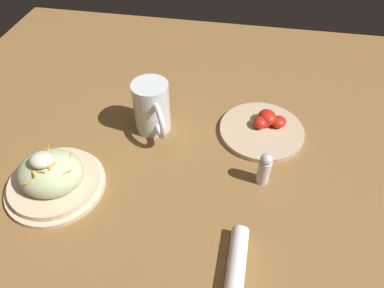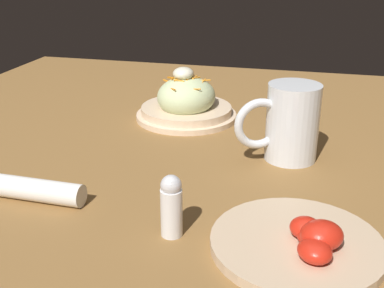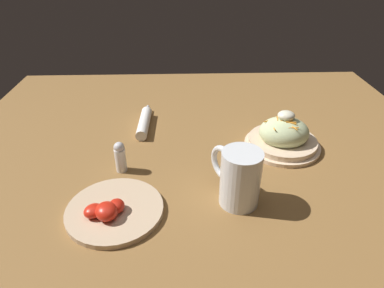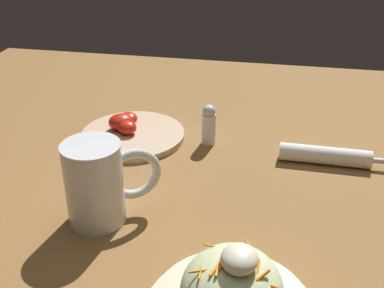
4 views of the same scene
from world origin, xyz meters
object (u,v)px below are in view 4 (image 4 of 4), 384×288
object	(u,v)px
beer_mug	(97,187)
napkin_roll	(326,155)
tomato_plate	(131,132)
salt_shaker	(209,124)

from	to	relation	value
beer_mug	napkin_roll	bearing A→B (deg)	124.21
beer_mug	tomato_plate	distance (m)	0.28
beer_mug	tomato_plate	xyz separation A→B (m)	(-0.27, -0.03, -0.05)
napkin_roll	tomato_plate	size ratio (longest dim) A/B	0.96
napkin_roll	salt_shaker	xyz separation A→B (m)	(-0.04, -0.23, 0.03)
napkin_roll	salt_shaker	world-z (taller)	salt_shaker
salt_shaker	beer_mug	bearing A→B (deg)	-24.36
salt_shaker	tomato_plate	bearing A→B (deg)	-88.40
beer_mug	napkin_roll	world-z (taller)	beer_mug
beer_mug	salt_shaker	distance (m)	0.31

